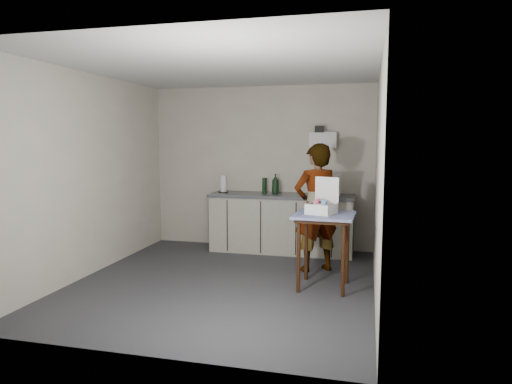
% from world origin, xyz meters
% --- Properties ---
extents(ground, '(4.00, 4.00, 0.00)m').
position_xyz_m(ground, '(0.00, 0.00, 0.00)').
color(ground, '#2D2D32').
rests_on(ground, ground).
extents(wall_back, '(3.60, 0.02, 2.60)m').
position_xyz_m(wall_back, '(0.00, 1.99, 1.30)').
color(wall_back, beige).
rests_on(wall_back, ground).
extents(wall_right, '(0.02, 4.00, 2.60)m').
position_xyz_m(wall_right, '(1.79, 0.00, 1.30)').
color(wall_right, beige).
rests_on(wall_right, ground).
extents(wall_left, '(0.02, 4.00, 2.60)m').
position_xyz_m(wall_left, '(-1.79, 0.00, 1.30)').
color(wall_left, beige).
rests_on(wall_left, ground).
extents(ceiling, '(3.60, 4.00, 0.01)m').
position_xyz_m(ceiling, '(0.00, 0.00, 2.60)').
color(ceiling, white).
rests_on(ceiling, wall_back).
extents(kitchen_counter, '(2.24, 0.62, 0.91)m').
position_xyz_m(kitchen_counter, '(0.40, 1.70, 0.43)').
color(kitchen_counter, black).
rests_on(kitchen_counter, ground).
extents(wall_shelf, '(0.42, 0.18, 0.37)m').
position_xyz_m(wall_shelf, '(1.00, 1.92, 1.75)').
color(wall_shelf, white).
rests_on(wall_shelf, ground).
extents(side_table, '(0.71, 0.71, 0.89)m').
position_xyz_m(side_table, '(1.21, 0.09, 0.77)').
color(side_table, '#32170B').
rests_on(side_table, ground).
extents(standing_man, '(0.74, 0.68, 1.70)m').
position_xyz_m(standing_man, '(1.03, 0.79, 0.85)').
color(standing_man, '#B2A593').
rests_on(standing_man, ground).
extents(soap_bottle, '(0.16, 0.16, 0.31)m').
position_xyz_m(soap_bottle, '(0.30, 1.71, 1.07)').
color(soap_bottle, black).
rests_on(soap_bottle, kitchen_counter).
extents(soda_can, '(0.06, 0.06, 0.12)m').
position_xyz_m(soda_can, '(0.30, 1.73, 0.97)').
color(soda_can, red).
rests_on(soda_can, kitchen_counter).
extents(dark_bottle, '(0.07, 0.07, 0.25)m').
position_xyz_m(dark_bottle, '(0.12, 1.70, 1.03)').
color(dark_bottle, black).
rests_on(dark_bottle, kitchen_counter).
extents(paper_towel, '(0.16, 0.16, 0.28)m').
position_xyz_m(paper_towel, '(-0.55, 1.69, 1.04)').
color(paper_towel, black).
rests_on(paper_towel, kitchen_counter).
extents(dish_rack, '(0.44, 0.33, 0.31)m').
position_xyz_m(dish_rack, '(1.07, 1.72, 0.98)').
color(dish_rack, silver).
rests_on(dish_rack, kitchen_counter).
extents(bakery_box, '(0.38, 0.39, 0.42)m').
position_xyz_m(bakery_box, '(1.18, 0.11, 0.98)').
color(bakery_box, white).
rests_on(bakery_box, side_table).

